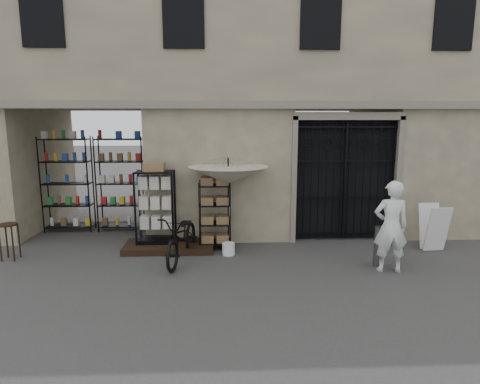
{
  "coord_description": "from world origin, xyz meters",
  "views": [
    {
      "loc": [
        -1.18,
        -7.26,
        2.91
      ],
      "look_at": [
        -0.8,
        1.4,
        1.35
      ],
      "focal_mm": 30.0,
      "sensor_mm": 36.0,
      "label": 1
    }
  ],
  "objects_px": {
    "wire_rack": "(215,216)",
    "bicycle": "(183,261)",
    "display_cabinet": "(156,211)",
    "white_bucket": "(229,249)",
    "market_umbrella": "(228,170)",
    "shopkeeper": "(388,271)",
    "steel_bollard": "(378,246)",
    "easel_sign": "(434,228)",
    "wooden_stool": "(10,241)"
  },
  "relations": [
    {
      "from": "display_cabinet",
      "to": "wire_rack",
      "type": "relative_size",
      "value": 1.13
    },
    {
      "from": "wooden_stool",
      "to": "steel_bollard",
      "type": "relative_size",
      "value": 0.94
    },
    {
      "from": "display_cabinet",
      "to": "white_bucket",
      "type": "relative_size",
      "value": 6.5
    },
    {
      "from": "display_cabinet",
      "to": "bicycle",
      "type": "distance_m",
      "value": 1.42
    },
    {
      "from": "market_umbrella",
      "to": "shopkeeper",
      "type": "bearing_deg",
      "value": -25.94
    },
    {
      "from": "wooden_stool",
      "to": "easel_sign",
      "type": "bearing_deg",
      "value": 1.16
    },
    {
      "from": "shopkeeper",
      "to": "market_umbrella",
      "type": "bearing_deg",
      "value": -21.93
    },
    {
      "from": "easel_sign",
      "to": "bicycle",
      "type": "bearing_deg",
      "value": -178.9
    },
    {
      "from": "wire_rack",
      "to": "easel_sign",
      "type": "relative_size",
      "value": 1.52
    },
    {
      "from": "white_bucket",
      "to": "wooden_stool",
      "type": "height_order",
      "value": "wooden_stool"
    },
    {
      "from": "white_bucket",
      "to": "steel_bollard",
      "type": "height_order",
      "value": "steel_bollard"
    },
    {
      "from": "white_bucket",
      "to": "bicycle",
      "type": "xyz_separation_m",
      "value": [
        -0.96,
        -0.35,
        -0.13
      ]
    },
    {
      "from": "white_bucket",
      "to": "wooden_stool",
      "type": "xyz_separation_m",
      "value": [
        -4.61,
        -0.09,
        0.28
      ]
    },
    {
      "from": "bicycle",
      "to": "easel_sign",
      "type": "relative_size",
      "value": 1.89
    },
    {
      "from": "wire_rack",
      "to": "easel_sign",
      "type": "bearing_deg",
      "value": -13.4
    },
    {
      "from": "display_cabinet",
      "to": "shopkeeper",
      "type": "distance_m",
      "value": 5.09
    },
    {
      "from": "wooden_stool",
      "to": "steel_bollard",
      "type": "xyz_separation_m",
      "value": [
        7.59,
        -0.73,
        0.0
      ]
    },
    {
      "from": "display_cabinet",
      "to": "shopkeeper",
      "type": "height_order",
      "value": "display_cabinet"
    },
    {
      "from": "white_bucket",
      "to": "easel_sign",
      "type": "bearing_deg",
      "value": 1.16
    },
    {
      "from": "market_umbrella",
      "to": "shopkeeper",
      "type": "relative_size",
      "value": 1.41
    },
    {
      "from": "wire_rack",
      "to": "market_umbrella",
      "type": "height_order",
      "value": "market_umbrella"
    },
    {
      "from": "bicycle",
      "to": "easel_sign",
      "type": "bearing_deg",
      "value": 15.28
    },
    {
      "from": "easel_sign",
      "to": "shopkeeper",
      "type": "bearing_deg",
      "value": -145.07
    },
    {
      "from": "white_bucket",
      "to": "bicycle",
      "type": "distance_m",
      "value": 1.03
    },
    {
      "from": "shopkeeper",
      "to": "easel_sign",
      "type": "height_order",
      "value": "easel_sign"
    },
    {
      "from": "bicycle",
      "to": "shopkeeper",
      "type": "xyz_separation_m",
      "value": [
        4.06,
        -0.75,
        0.0
      ]
    },
    {
      "from": "display_cabinet",
      "to": "wooden_stool",
      "type": "height_order",
      "value": "display_cabinet"
    },
    {
      "from": "display_cabinet",
      "to": "white_bucket",
      "type": "distance_m",
      "value": 1.88
    },
    {
      "from": "market_umbrella",
      "to": "display_cabinet",
      "type": "bearing_deg",
      "value": 175.65
    },
    {
      "from": "market_umbrella",
      "to": "easel_sign",
      "type": "xyz_separation_m",
      "value": [
        4.6,
        -0.31,
        -1.28
      ]
    },
    {
      "from": "display_cabinet",
      "to": "wire_rack",
      "type": "xyz_separation_m",
      "value": [
        1.34,
        -0.06,
        -0.12
      ]
    },
    {
      "from": "wire_rack",
      "to": "wooden_stool",
      "type": "xyz_separation_m",
      "value": [
        -4.31,
        -0.57,
        -0.36
      ]
    },
    {
      "from": "display_cabinet",
      "to": "bicycle",
      "type": "relative_size",
      "value": 0.91
    },
    {
      "from": "steel_bollard",
      "to": "bicycle",
      "type": "bearing_deg",
      "value": 173.19
    },
    {
      "from": "shopkeeper",
      "to": "wire_rack",
      "type": "bearing_deg",
      "value": -20.8
    },
    {
      "from": "wire_rack",
      "to": "shopkeeper",
      "type": "xyz_separation_m",
      "value": [
        3.4,
        -1.57,
        -0.77
      ]
    },
    {
      "from": "bicycle",
      "to": "shopkeeper",
      "type": "relative_size",
      "value": 1.09
    },
    {
      "from": "wire_rack",
      "to": "wooden_stool",
      "type": "distance_m",
      "value": 4.36
    },
    {
      "from": "steel_bollard",
      "to": "easel_sign",
      "type": "bearing_deg",
      "value": 29.38
    },
    {
      "from": "bicycle",
      "to": "steel_bollard",
      "type": "xyz_separation_m",
      "value": [
        3.94,
        -0.47,
        0.41
      ]
    },
    {
      "from": "wire_rack",
      "to": "steel_bollard",
      "type": "distance_m",
      "value": 3.54
    },
    {
      "from": "steel_bollard",
      "to": "market_umbrella",
      "type": "bearing_deg",
      "value": 157.6
    },
    {
      "from": "wire_rack",
      "to": "market_umbrella",
      "type": "xyz_separation_m",
      "value": [
        0.3,
        -0.07,
        1.05
      ]
    },
    {
      "from": "wooden_stool",
      "to": "shopkeeper",
      "type": "bearing_deg",
      "value": -7.43
    },
    {
      "from": "white_bucket",
      "to": "bicycle",
      "type": "relative_size",
      "value": 0.14
    },
    {
      "from": "display_cabinet",
      "to": "wooden_stool",
      "type": "bearing_deg",
      "value": 167.89
    },
    {
      "from": "wire_rack",
      "to": "bicycle",
      "type": "bearing_deg",
      "value": -137.85
    },
    {
      "from": "display_cabinet",
      "to": "market_umbrella",
      "type": "xyz_separation_m",
      "value": [
        1.64,
        -0.12,
        0.93
      ]
    },
    {
      "from": "market_umbrella",
      "to": "steel_bollard",
      "type": "bearing_deg",
      "value": -22.4
    },
    {
      "from": "display_cabinet",
      "to": "steel_bollard",
      "type": "height_order",
      "value": "display_cabinet"
    }
  ]
}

